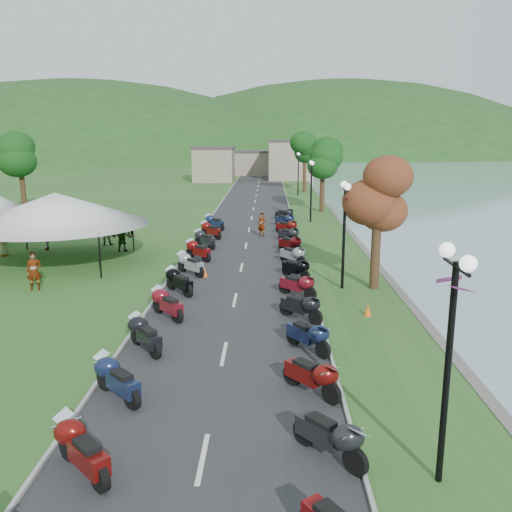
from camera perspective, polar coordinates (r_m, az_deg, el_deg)
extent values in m
cube|color=#2E2E30|center=(47.49, -0.47, 4.01)|extent=(7.00, 120.00, 0.02)
cube|color=gray|center=(92.11, -0.86, 9.80)|extent=(18.00, 16.00, 5.00)
imported|color=slate|center=(27.68, -22.17, -3.32)|extent=(0.80, 0.70, 1.84)
imported|color=slate|center=(37.33, -15.43, 1.14)|extent=(0.95, 0.54, 1.92)
imported|color=slate|center=(36.97, -21.16, 0.62)|extent=(0.93, 1.12, 1.62)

